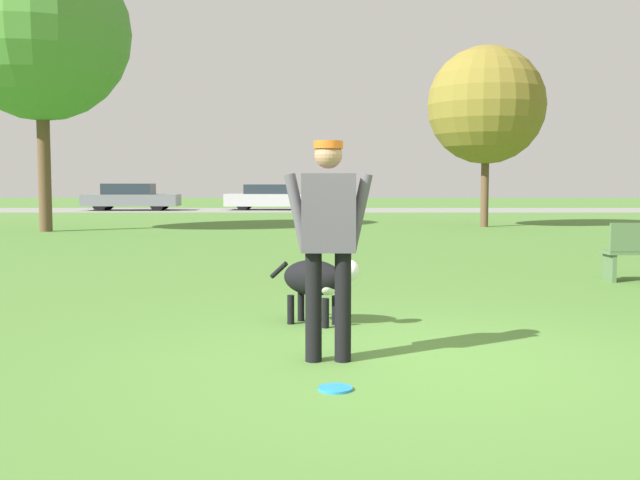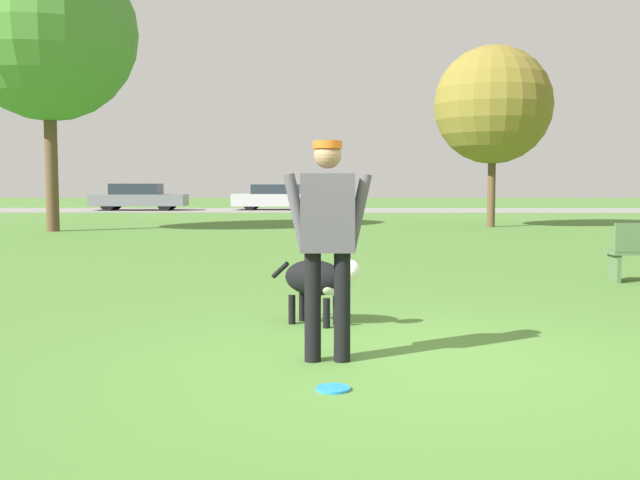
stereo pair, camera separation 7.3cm
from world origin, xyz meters
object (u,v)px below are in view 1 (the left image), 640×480
object	(u,v)px
person	(329,231)
parked_car_grey	(131,197)
tree_far_right	(487,105)
parked_car_silver	(272,197)
frisbee	(336,389)
tree_far_left	(41,32)
dog	(318,279)

from	to	relation	value
person	parked_car_grey	size ratio (longest dim) A/B	0.37
tree_far_right	parked_car_silver	bearing A→B (deg)	118.84
person	frisbee	world-z (taller)	person
parked_car_grey	parked_car_silver	size ratio (longest dim) A/B	0.99
tree_far_right	tree_far_left	distance (m)	13.27
dog	tree_far_right	size ratio (longest dim) A/B	0.17
tree_far_right	parked_car_grey	bearing A→B (deg)	137.52
frisbee	parked_car_silver	world-z (taller)	parked_car_silver
frisbee	tree_far_right	size ratio (longest dim) A/B	0.04
tree_far_left	parked_car_grey	xyz separation A→B (m)	(-1.47, 15.43, -4.93)
dog	parked_car_grey	distance (m)	30.76
dog	tree_far_right	xyz separation A→B (m)	(5.18, 16.12, 3.32)
tree_far_right	parked_car_grey	world-z (taller)	tree_far_right
parked_car_grey	parked_car_silver	bearing A→B (deg)	3.17
frisbee	parked_car_grey	distance (m)	33.02
person	tree_far_right	distance (m)	18.55
dog	parked_car_silver	xyz separation A→B (m)	(-2.39, 29.87, 0.18)
dog	tree_far_left	world-z (taller)	tree_far_left
dog	tree_far_right	distance (m)	17.25
frisbee	parked_car_silver	bearing A→B (deg)	94.47
person	parked_car_silver	xyz separation A→B (m)	(-2.48, 31.37, -0.40)
frisbee	tree_far_left	world-z (taller)	tree_far_left
frisbee	tree_far_right	bearing A→B (deg)	74.68
tree_far_right	parked_car_silver	world-z (taller)	tree_far_right
frisbee	parked_car_silver	size ratio (longest dim) A/B	0.05
dog	frisbee	xyz separation A→B (m)	(0.13, -2.32, -0.44)
person	parked_car_silver	bearing A→B (deg)	93.78
person	frisbee	xyz separation A→B (m)	(0.04, -0.82, -1.02)
tree_far_left	parked_car_grey	size ratio (longest dim) A/B	1.75
frisbee	parked_car_grey	xyz separation A→B (m)	(-9.38, 31.65, 0.65)
person	parked_car_silver	distance (m)	31.47
frisbee	parked_car_grey	size ratio (longest dim) A/B	0.05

